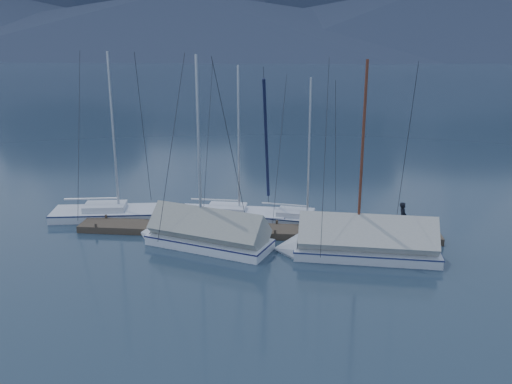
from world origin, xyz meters
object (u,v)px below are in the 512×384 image
sailboat_open_left (129,214)px  sailboat_open_right (315,221)px  sailboat_open_mid (248,216)px  person (403,218)px  sailboat_covered_near (354,245)px  sailboat_covered_far (199,235)px

sailboat_open_left → sailboat_open_right: bearing=-0.6°
sailboat_open_mid → person: 8.16m
sailboat_open_left → sailboat_open_right: (10.16, -0.11, -0.02)m
sailboat_open_mid → sailboat_open_right: (3.63, -0.44, -0.01)m
sailboat_open_right → person: 4.64m
sailboat_open_mid → sailboat_covered_near: bearing=-40.6°
sailboat_open_mid → sailboat_open_right: sailboat_open_mid is taller
sailboat_open_mid → sailboat_covered_far: bearing=-115.3°
sailboat_open_right → sailboat_covered_near: 4.45m
sailboat_open_right → person: bearing=-23.9°
person → sailboat_covered_far: bearing=116.1°
sailboat_open_left → sailboat_covered_far: (4.64, -3.65, 0.30)m
sailboat_open_mid → sailboat_covered_near: (5.31, -4.55, 0.32)m
sailboat_open_mid → person: sailboat_open_mid is taller
sailboat_open_right → sailboat_covered_far: size_ratio=0.86×
sailboat_open_mid → person: size_ratio=5.83×
sailboat_open_left → person: (14.31, -1.95, 0.94)m
sailboat_open_right → sailboat_covered_far: (-5.52, -3.54, 0.33)m
sailboat_open_left → person: 14.47m
sailboat_covered_far → person: (9.67, 1.70, 0.64)m
sailboat_open_right → person: sailboat_open_right is taller
sailboat_covered_far → person: size_ratio=6.30×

